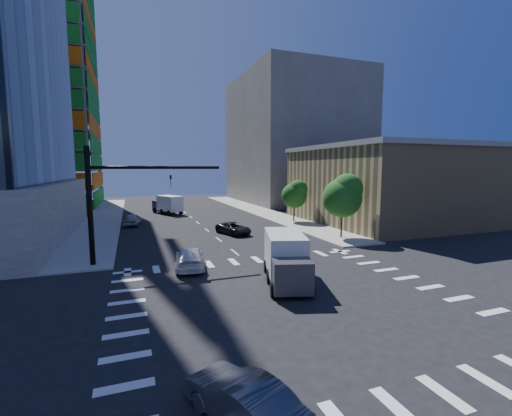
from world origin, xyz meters
name	(u,v)px	position (x,y,z in m)	size (l,w,h in m)	color
ground	(295,300)	(0.00, 0.00, 0.00)	(160.00, 160.00, 0.00)	black
road_markings	(295,300)	(0.00, 0.00, 0.01)	(20.00, 20.00, 0.01)	silver
sidewalk_ne	(257,210)	(12.50, 40.00, 0.07)	(5.00, 60.00, 0.15)	#989690
sidewalk_nw	(105,217)	(-12.50, 40.00, 0.07)	(5.00, 60.00, 0.15)	#989690
construction_building	(21,78)	(-27.41, 61.93, 24.61)	(25.16, 34.50, 70.60)	slate
commercial_building	(385,184)	(25.00, 22.00, 5.31)	(20.50, 22.50, 10.60)	tan
bg_building_ne	(294,140)	(27.00, 55.00, 14.00)	(24.00, 30.00, 28.00)	#5F5A55
signal_mast_nw	(111,194)	(-10.00, 11.50, 5.49)	(10.20, 0.40, 9.00)	black
tree_south	(344,195)	(12.63, 13.90, 4.69)	(4.16, 4.16, 6.82)	#382316
tree_north	(295,194)	(12.93, 25.90, 3.99)	(3.54, 3.52, 5.78)	#382316
car_nb_far	(233,228)	(2.29, 20.26, 0.68)	(2.25, 4.88, 1.36)	black
car_sb_near	(190,258)	(-4.57, 8.54, 0.76)	(2.13, 5.25, 1.52)	white
car_sb_mid	(133,220)	(-8.50, 30.61, 0.80)	(1.88, 4.68, 1.59)	#A2A3A9
car_sb_cross	(242,400)	(-5.70, -7.93, 0.70)	(1.49, 4.27, 1.41)	#4F4E53
box_truck_near	(287,263)	(0.78, 2.81, 1.40)	(4.21, 6.50, 3.15)	black
box_truck_far	(167,206)	(-3.01, 41.58, 1.34)	(4.65, 6.27, 3.03)	black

